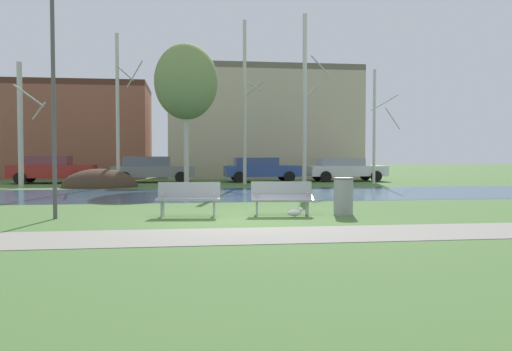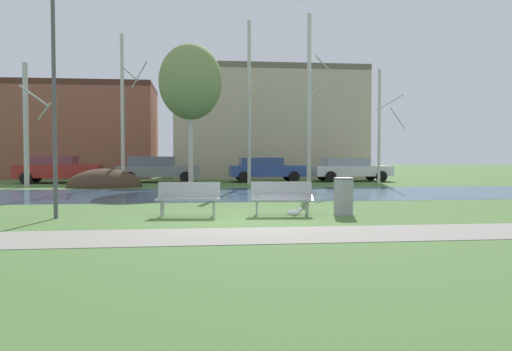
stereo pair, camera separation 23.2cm
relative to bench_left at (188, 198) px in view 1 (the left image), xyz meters
name	(u,v)px [view 1 (the left image)]	position (x,y,z in m)	size (l,w,h in m)	color
ground_plane	(215,192)	(1.20, 8.83, -0.47)	(120.00, 120.00, 0.00)	#476B33
paved_path_strip	(252,235)	(1.20, -3.38, -0.47)	(60.00, 2.12, 0.01)	gray
river_band	(217,194)	(1.20, 7.47, -0.47)	(80.00, 7.33, 0.01)	#33516B
soil_mound	(100,187)	(-4.17, 12.88, -0.47)	(3.63, 2.83, 1.80)	#423021
bench_left	(188,198)	(0.00, 0.00, 0.00)	(1.65, 0.73, 0.87)	#9EA0A3
bench_right	(282,197)	(2.42, 0.00, 0.00)	(1.65, 0.73, 0.87)	#9EA0A3
trash_bin	(343,196)	(4.02, -0.18, 0.03)	(0.53, 0.53, 0.98)	gray
seagull	(295,212)	(2.65, -0.58, -0.34)	(0.44, 0.16, 0.26)	white
streetlamp	(53,60)	(-3.25, -0.05, 3.39)	(0.32, 0.32, 5.87)	#4C4C51
birch_far_left	(21,124)	(-7.84, 13.08, 2.60)	(1.36, 2.37, 6.01)	#BCB7A8
birch_left	(118,108)	(-3.40, 13.98, 3.47)	(1.38, 2.08, 7.71)	beige
birch_center_left	(186,82)	(0.02, 13.62, 4.80)	(3.21, 3.21, 7.23)	beige
birch_center	(245,102)	(3.11, 14.25, 3.89)	(1.12, 1.88, 8.66)	beige
birch_center_right	(305,99)	(6.12, 13.22, 3.99)	(1.40, 2.08, 8.82)	beige
birch_right	(375,126)	(10.20, 13.97, 2.69)	(1.50, 2.69, 6.20)	beige
parked_van_nearest_red	(51,169)	(-7.40, 16.93, 0.33)	(4.52, 2.12, 1.50)	maroon
parked_sedan_second_grey	(152,169)	(-1.94, 17.02, 0.31)	(4.65, 2.02, 1.48)	slate
parked_hatch_third_blue	(260,169)	(4.33, 16.91, 0.28)	(4.38, 2.11, 1.41)	#2D4793
parked_wagon_fourth_white	(345,169)	(9.40, 16.84, 0.27)	(4.62, 2.06, 1.37)	silver
building_brick_low	(69,131)	(-8.08, 24.82, 2.75)	(10.98, 7.00, 6.45)	brown
building_beige_block	(261,124)	(5.36, 23.57, 3.30)	(12.94, 6.96, 7.55)	#BCAD8E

